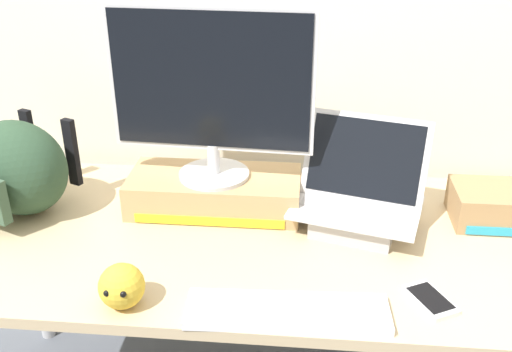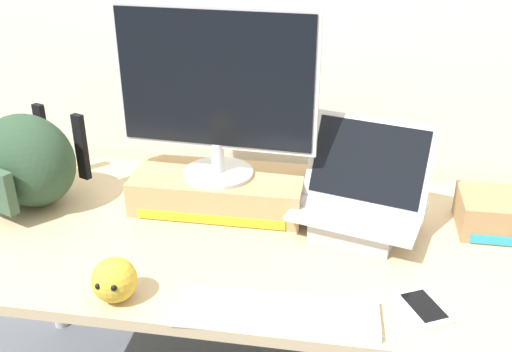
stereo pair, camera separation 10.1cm
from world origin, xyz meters
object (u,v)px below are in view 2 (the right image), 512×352
desktop_monitor (216,91)px  external_keyboard (276,312)px  messenger_backpack (27,161)px  cell_phone (424,307)px  open_laptop (359,210)px  toner_box_yellow (219,190)px  plush_toy (114,280)px

desktop_monitor → external_keyboard: (0.24, -0.47, -0.35)m
messenger_backpack → cell_phone: messenger_backpack is taller
open_laptop → external_keyboard: 0.44m
open_laptop → cell_phone: (0.15, -0.32, -0.06)m
cell_phone → messenger_backpack: bearing=136.2°
toner_box_yellow → plush_toy: size_ratio=4.74×
toner_box_yellow → plush_toy: bearing=-106.4°
external_keyboard → open_laptop: bearing=63.9°
external_keyboard → cell_phone: size_ratio=3.12×
desktop_monitor → messenger_backpack: desktop_monitor is taller
toner_box_yellow → external_keyboard: bearing=-63.4°
toner_box_yellow → plush_toy: 0.49m
external_keyboard → cell_phone: bearing=11.1°
desktop_monitor → plush_toy: size_ratio=5.37×
desktop_monitor → open_laptop: desktop_monitor is taller
desktop_monitor → plush_toy: 0.58m
toner_box_yellow → desktop_monitor: bearing=-94.6°
open_laptop → external_keyboard: size_ratio=0.86×
toner_box_yellow → open_laptop: 0.42m
toner_box_yellow → messenger_backpack: messenger_backpack is taller
open_laptop → desktop_monitor: bearing=-174.6°
toner_box_yellow → desktop_monitor: (-0.00, -0.00, 0.31)m
cell_phone → plush_toy: (-0.70, -0.08, 0.05)m
messenger_backpack → open_laptop: bearing=22.2°
external_keyboard → plush_toy: (-0.38, 0.00, 0.04)m
external_keyboard → messenger_backpack: messenger_backpack is taller
open_laptop → cell_phone: 0.36m
messenger_backpack → plush_toy: size_ratio=3.59×
external_keyboard → plush_toy: size_ratio=4.36×
cell_phone → desktop_monitor: bearing=117.4°
desktop_monitor → toner_box_yellow: bearing=88.8°
messenger_backpack → external_keyboard: bearing=-4.6°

